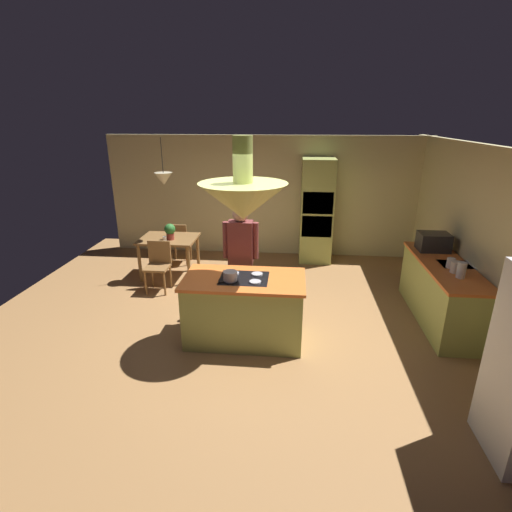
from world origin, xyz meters
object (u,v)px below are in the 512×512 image
object	(u,v)px
person_at_island	(241,254)
chair_facing_island	(158,263)
cup_on_table	(165,239)
canister_flour	(461,270)
oven_tower	(317,211)
kitchen_island	(244,308)
canister_sugar	(456,267)
dining_table	(169,243)
canister_tea	(451,263)
potted_plant_on_table	(170,231)
microwave_on_counter	(433,242)
chair_by_back_wall	(179,241)
cooking_pot_on_cooktop	(230,276)

from	to	relation	value
person_at_island	chair_facing_island	world-z (taller)	person_at_island
cup_on_table	canister_flour	size ratio (longest dim) A/B	0.42
oven_tower	person_at_island	world-z (taller)	oven_tower
kitchen_island	person_at_island	distance (m)	0.90
person_at_island	cup_on_table	size ratio (longest dim) A/B	18.87
kitchen_island	canister_flour	bearing A→B (deg)	5.84
cup_on_table	canister_sugar	size ratio (longest dim) A/B	0.58
kitchen_island	dining_table	xyz separation A→B (m)	(-1.70, 2.10, 0.20)
kitchen_island	cup_on_table	xyz separation A→B (m)	(-1.70, 1.89, 0.35)
chair_facing_island	canister_tea	distance (m)	4.64
potted_plant_on_table	microwave_on_counter	world-z (taller)	microwave_on_counter
chair_facing_island	potted_plant_on_table	distance (m)	0.69
microwave_on_counter	canister_flour	bearing A→B (deg)	-90.00
oven_tower	canister_tea	bearing A→B (deg)	-56.14
chair_by_back_wall	potted_plant_on_table	xyz separation A→B (m)	(0.07, -0.73, 0.42)
chair_by_back_wall	cooking_pot_on_cooktop	world-z (taller)	cooking_pot_on_cooktop
canister_tea	dining_table	bearing A→B (deg)	162.29
person_at_island	potted_plant_on_table	world-z (taller)	person_at_island
person_at_island	chair_by_back_wall	xyz separation A→B (m)	(-1.56, 2.01, -0.47)
potted_plant_on_table	microwave_on_counter	xyz separation A→B (m)	(4.47, -0.59, 0.11)
microwave_on_counter	oven_tower	bearing A→B (deg)	133.53
dining_table	person_at_island	bearing A→B (deg)	-41.45
kitchen_island	chair_by_back_wall	bearing A→B (deg)	121.88
kitchen_island	microwave_on_counter	world-z (taller)	microwave_on_counter
oven_tower	canister_sugar	size ratio (longest dim) A/B	13.61
potted_plant_on_table	canister_sugar	world-z (taller)	same
canister_flour	cooking_pot_on_cooktop	xyz separation A→B (m)	(-3.00, -0.42, -0.03)
dining_table	canister_sugar	bearing A→B (deg)	-19.75
person_at_island	canister_sugar	distance (m)	2.99
person_at_island	cooking_pot_on_cooktop	bearing A→B (deg)	-91.40
oven_tower	potted_plant_on_table	world-z (taller)	oven_tower
oven_tower	microwave_on_counter	world-z (taller)	oven_tower
canister_tea	microwave_on_counter	xyz separation A→B (m)	(0.00, 0.76, 0.07)
cup_on_table	cooking_pot_on_cooktop	xyz separation A→B (m)	(1.54, -2.02, 0.18)
kitchen_island	chair_by_back_wall	size ratio (longest dim) A/B	1.85
chair_facing_island	microwave_on_counter	size ratio (longest dim) A/B	1.89
canister_flour	cooking_pot_on_cooktop	world-z (taller)	canister_flour
canister_flour	cooking_pot_on_cooktop	size ratio (longest dim) A/B	1.19
kitchen_island	canister_flour	world-z (taller)	canister_flour
person_at_island	microwave_on_counter	xyz separation A→B (m)	(2.98, 0.69, 0.07)
oven_tower	dining_table	xyz separation A→B (m)	(-2.80, -1.14, -0.41)
person_at_island	cooking_pot_on_cooktop	xyz separation A→B (m)	(-0.02, -0.85, 0.01)
person_at_island	cooking_pot_on_cooktop	size ratio (longest dim) A/B	9.44
cup_on_table	canister_tea	distance (m)	4.71
dining_table	microwave_on_counter	bearing A→B (deg)	-8.62
dining_table	chair_facing_island	distance (m)	0.65
chair_by_back_wall	chair_facing_island	bearing A→B (deg)	90.00
chair_by_back_wall	cooking_pot_on_cooktop	bearing A→B (deg)	118.27
potted_plant_on_table	canister_tea	bearing A→B (deg)	-16.87
kitchen_island	canister_flour	xyz separation A→B (m)	(2.84, 0.29, 0.55)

